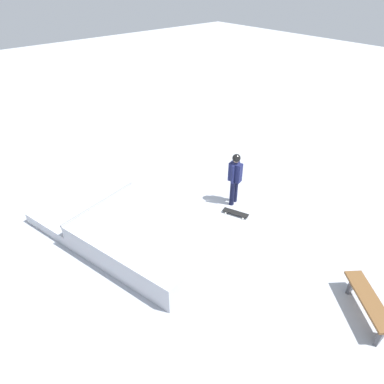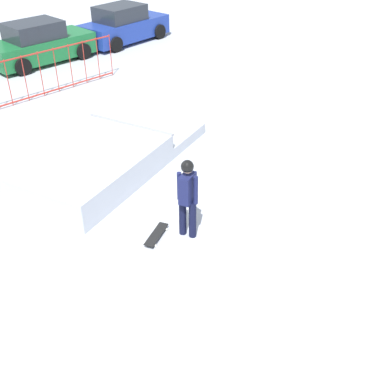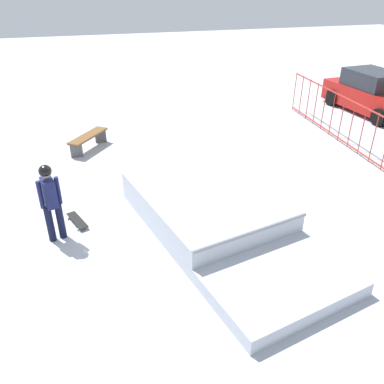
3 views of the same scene
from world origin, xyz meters
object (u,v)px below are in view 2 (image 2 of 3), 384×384
at_px(skater, 187,193).
at_px(parked_car_blue, 124,25).
at_px(skateboard, 156,234).
at_px(parked_car_green, 40,44).
at_px(skate_ramp, 101,159).

distance_m(skater, parked_car_blue, 14.44).
xyz_separation_m(skater, skateboard, (-0.49, 0.41, -0.93)).
bearing_deg(skater, skateboard, -55.72).
bearing_deg(skater, parked_car_blue, -142.67).
bearing_deg(parked_car_green, skate_ramp, -112.40).
relative_size(parked_car_green, parked_car_blue, 1.00).
xyz_separation_m(skate_ramp, skater, (-0.52, -3.35, 0.69)).
xyz_separation_m(skate_ramp, parked_car_blue, (8.10, 8.24, 0.41)).
bearing_deg(skater, skate_ramp, -114.82).
bearing_deg(skateboard, parked_car_blue, -150.42).
distance_m(skateboard, parked_car_green, 12.48).
bearing_deg(parked_car_blue, skater, -128.65).
height_order(skater, parked_car_blue, skater).
distance_m(skateboard, parked_car_blue, 14.44).
relative_size(skater, skateboard, 2.11).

